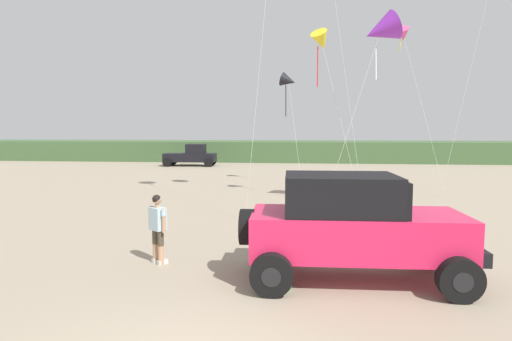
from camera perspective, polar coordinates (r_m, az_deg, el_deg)
The scene contains 9 objects.
dune_ridge at distance 46.91m, azimuth -2.66°, elevation 2.70°, with size 90.00×8.88×2.05m, color #426038.
jeep at distance 9.30m, azimuth 12.85°, elevation -7.06°, with size 4.89×2.50×2.26m.
person_watching at distance 10.50m, azimuth -12.98°, elevation -7.11°, with size 0.52×0.46×1.67m.
cooler_box at distance 8.86m, azimuth 2.63°, elevation -14.36°, with size 0.56×0.36×0.38m, color #2D7F51.
distant_pickup at distance 39.09m, azimuth -8.60°, elevation 1.98°, with size 4.69×2.59×1.98m.
kite_red_delta at distance 27.22m, azimuth 19.04°, elevation 16.74°, with size 1.92×4.78×9.28m.
kite_purple_stunt at distance 18.24m, azimuth 16.29°, elevation 17.51°, with size 3.20×2.87×7.94m.
kite_black_sled at distance 20.23m, azimuth 8.72°, elevation 16.70°, with size 2.18×2.74×7.80m.
kite_pink_ribbon at distance 26.14m, azimuth 4.36°, elevation 11.82°, with size 1.52×5.12×6.64m.
Camera 1 is at (1.59, -4.93, 3.17)m, focal length 29.96 mm.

